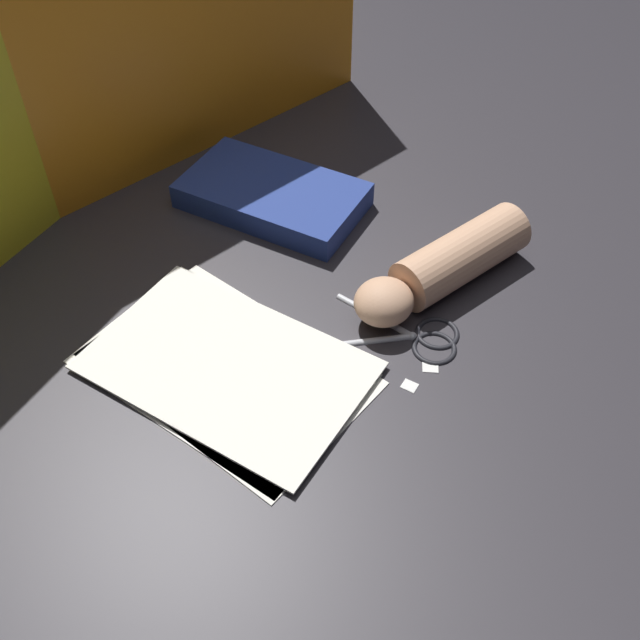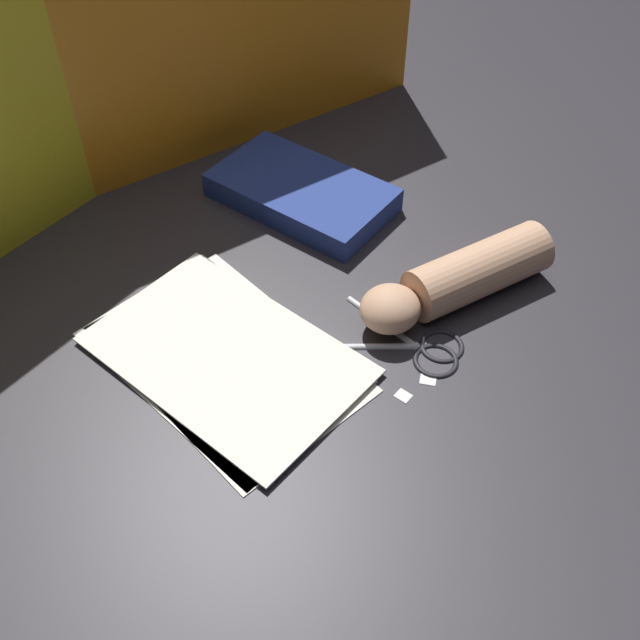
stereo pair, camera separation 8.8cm
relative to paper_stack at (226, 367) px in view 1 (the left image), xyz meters
name	(u,v)px [view 1 (the left image)]	position (x,y,z in m)	size (l,w,h in m)	color
ground_plane	(306,352)	(0.08, -0.06, 0.00)	(6.00, 6.00, 0.00)	#2D2B30
backdrop_panel_center	(129,43)	(0.23, 0.37, 0.21)	(0.84, 0.17, 0.42)	orange
paper_stack	(226,367)	(0.00, 0.00, 0.00)	(0.24, 0.35, 0.01)	white
book_closed	(272,195)	(0.28, 0.16, 0.01)	(0.19, 0.28, 0.04)	navy
scissors	(416,335)	(0.18, -0.16, 0.00)	(0.15, 0.18, 0.01)	silver
hand_forearm	(444,266)	(0.29, -0.13, 0.03)	(0.29, 0.14, 0.07)	tan
paper_scrap_near	(430,367)	(0.15, -0.20, 0.00)	(0.03, 0.03, 0.00)	white
paper_scrap_mid	(410,386)	(0.11, -0.19, 0.00)	(0.02, 0.02, 0.00)	white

